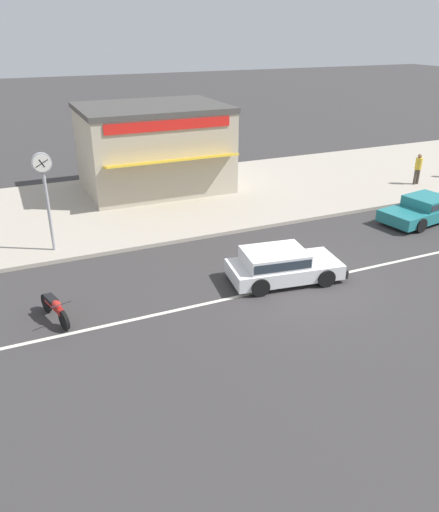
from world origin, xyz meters
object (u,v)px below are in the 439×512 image
at_px(hatchback_white_1, 281,264).
at_px(pedestrian_near_clock, 418,167).
at_px(sedan_teal_5, 426,208).
at_px(shopfront_corner_warung, 154,147).
at_px(street_clock, 44,178).
at_px(motorcycle_1, 55,307).

distance_m(hatchback_white_1, pedestrian_near_clock, 13.50).
bearing_deg(sedan_teal_5, pedestrian_near_clock, 50.67).
distance_m(hatchback_white_1, shopfront_corner_warung, 11.54).
relative_size(sedan_teal_5, street_clock, 1.27).
height_order(sedan_teal_5, motorcycle_1, sedan_teal_5).
height_order(pedestrian_near_clock, shopfront_corner_warung, shopfront_corner_warung).
bearing_deg(sedan_teal_5, street_clock, 169.38).
distance_m(sedan_teal_5, street_clock, 15.62).
bearing_deg(shopfront_corner_warung, hatchback_white_1, -86.18).
bearing_deg(motorcycle_1, pedestrian_near_clock, 17.40).
distance_m(hatchback_white_1, motorcycle_1, 7.14).
height_order(motorcycle_1, street_clock, street_clock).
bearing_deg(sedan_teal_5, hatchback_white_1, -164.27).
relative_size(hatchback_white_1, motorcycle_1, 2.23).
bearing_deg(hatchback_white_1, shopfront_corner_warung, 93.82).
height_order(sedan_teal_5, shopfront_corner_warung, shopfront_corner_warung).
xyz_separation_m(motorcycle_1, shopfront_corner_warung, (6.37, 10.96, 1.78)).
xyz_separation_m(hatchback_white_1, motorcycle_1, (-7.13, 0.45, -0.17)).
distance_m(sedan_teal_5, pedestrian_near_clock, 5.17).
height_order(hatchback_white_1, street_clock, street_clock).
height_order(sedan_teal_5, pedestrian_near_clock, pedestrian_near_clock).
relative_size(sedan_teal_5, motorcycle_1, 2.61).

